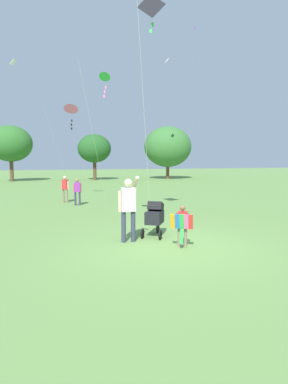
# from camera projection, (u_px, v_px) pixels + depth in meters

# --- Properties ---
(ground_plane) EXTENTS (120.00, 120.00, 0.00)m
(ground_plane) POSITION_uv_depth(u_px,v_px,m) (168.00, 245.00, 8.50)
(ground_plane) COLOR #668E47
(treeline_distant) EXTENTS (34.80, 5.38, 5.84)m
(treeline_distant) POSITION_uv_depth(u_px,v_px,m) (52.00, 146.00, 33.00)
(treeline_distant) COLOR brown
(treeline_distant) RESTS_ON ground
(child_with_butterfly_kite) EXTENTS (0.55, 0.47, 1.09)m
(child_with_butterfly_kite) POSITION_uv_depth(u_px,v_px,m) (182.00, 223.00, 8.22)
(child_with_butterfly_kite) COLOR #7F705B
(child_with_butterfly_kite) RESTS_ON ground
(person_adult_flyer) EXTENTS (0.56, 0.52, 1.80)m
(person_adult_flyer) POSITION_uv_depth(u_px,v_px,m) (128.00, 204.00, 8.74)
(person_adult_flyer) COLOR #33384C
(person_adult_flyer) RESTS_ON ground
(stroller) EXTENTS (0.87, 1.07, 1.03)m
(stroller) POSITION_uv_depth(u_px,v_px,m) (155.00, 216.00, 9.46)
(stroller) COLOR black
(stroller) RESTS_ON ground
(kite_adult_black) EXTENTS (1.56, 2.56, 7.82)m
(kite_adult_black) POSITION_uv_depth(u_px,v_px,m) (151.00, 14.00, 10.72)
(kite_adult_black) COLOR black
(kite_adult_black) RESTS_ON ground
(kite_orange_delta) EXTENTS (1.97, 3.63, 6.58)m
(kite_orange_delta) POSITION_uv_depth(u_px,v_px,m) (104.00, 79.00, 16.23)
(kite_orange_delta) COLOR green
(kite_orange_delta) RESTS_ON ground
(kite_green_novelty) EXTENTS (1.97, 3.93, 5.27)m
(kite_green_novelty) POSITION_uv_depth(u_px,v_px,m) (71.00, 109.00, 17.96)
(kite_green_novelty) COLOR pink
(kite_green_novelty) RESTS_ON ground
(distant_kites_cluster) EXTENTS (24.83, 9.78, 9.53)m
(distant_kites_cluster) POSITION_uv_depth(u_px,v_px,m) (112.00, 28.00, 27.14)
(distant_kites_cluster) COLOR purple
(person_red_shirt) EXTENTS (0.42, 0.21, 1.32)m
(person_red_shirt) POSITION_uv_depth(u_px,v_px,m) (77.00, 189.00, 15.67)
(person_red_shirt) COLOR #33384C
(person_red_shirt) RESTS_ON ground
(person_sitting_far) EXTENTS (0.37, 0.32, 1.38)m
(person_sitting_far) POSITION_uv_depth(u_px,v_px,m) (65.00, 187.00, 16.71)
(person_sitting_far) COLOR #7F705B
(person_sitting_far) RESTS_ON ground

